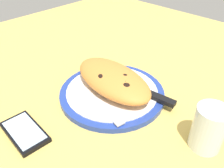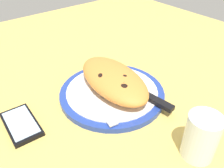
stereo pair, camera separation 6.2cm
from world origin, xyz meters
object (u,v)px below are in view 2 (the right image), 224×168
Objects in this scene: knife at (147,96)px; water_glass at (200,139)px; calzone at (113,79)px; smartphone at (21,124)px; plate at (112,93)px; fork at (101,108)px.

water_glass is at bearing -11.40° from knife.
calzone is 25.16cm from smartphone.
smartphone is 39.20cm from water_glass.
knife is at bearing 66.29° from smartphone.
water_glass reaches higher than knife.
knife is at bearing 23.16° from calzone.
smartphone is (-4.30, -23.53, -0.29)cm from plate.
fork is 18.93cm from smartphone.
water_glass is at bearing 0.54° from calzone.
calzone reaches higher than smartphone.
fork is 12.19cm from knife.
water_glass reaches higher than smartphone.
water_glass is (26.51, 0.25, -0.16)cm from calzone.
fork is at bearing 63.51° from smartphone.
knife is at bearing 168.60° from water_glass.
plate is at bearing -55.96° from calzone.
plate is at bearing 79.64° from smartphone.
plate is 23.92cm from smartphone.
plate is 2.82× the size of water_glass.
plate is at bearing 121.86° from fork.
calzone is 9.92cm from knife.
calzone reaches higher than plate.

